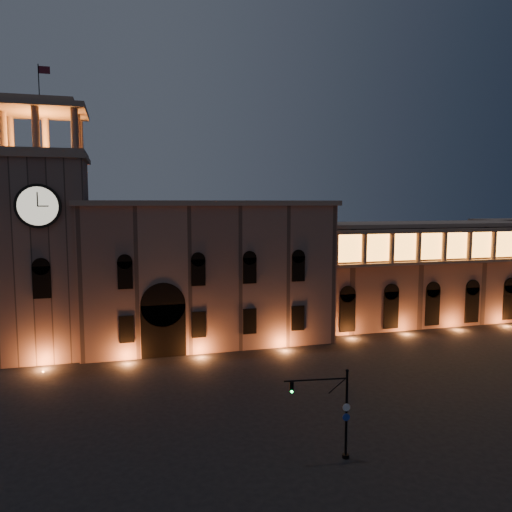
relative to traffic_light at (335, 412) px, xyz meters
name	(u,v)px	position (x,y,z in m)	size (l,w,h in m)	color
ground	(274,404)	(-1.18, 9.84, -3.29)	(160.00, 160.00, 0.00)	black
government_building	(206,271)	(-3.25, 31.77, 5.48)	(30.80, 12.80, 17.60)	#7B5C51
clock_tower	(46,246)	(-21.68, 30.81, 9.21)	(9.80, 9.80, 32.40)	#7B5C51
colonnade_wing	(432,271)	(30.82, 33.76, 4.04)	(40.60, 11.50, 14.50)	brown
traffic_light	(335,412)	(0.00, 0.00, 0.00)	(4.54, 0.87, 6.27)	black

